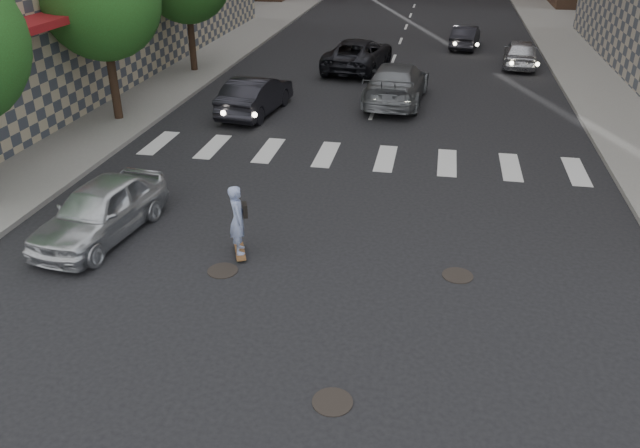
# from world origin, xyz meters

# --- Properties ---
(ground) EXTENTS (160.00, 160.00, 0.00)m
(ground) POSITION_xyz_m (0.00, 0.00, 0.00)
(ground) COLOR black
(ground) RESTS_ON ground
(sidewalk_left) EXTENTS (13.00, 80.00, 0.15)m
(sidewalk_left) POSITION_xyz_m (-14.50, 20.00, 0.07)
(sidewalk_left) COLOR gray
(sidewalk_left) RESTS_ON ground
(manhole_a) EXTENTS (0.70, 0.70, 0.02)m
(manhole_a) POSITION_xyz_m (1.20, -2.50, 0.01)
(manhole_a) COLOR black
(manhole_a) RESTS_ON ground
(manhole_b) EXTENTS (0.70, 0.70, 0.02)m
(manhole_b) POSITION_xyz_m (-2.00, 1.20, 0.01)
(manhole_b) COLOR black
(manhole_b) RESTS_ON ground
(manhole_c) EXTENTS (0.70, 0.70, 0.02)m
(manhole_c) POSITION_xyz_m (3.30, 2.00, 0.01)
(manhole_c) COLOR black
(manhole_c) RESTS_ON ground
(skateboarder) EXTENTS (0.61, 0.92, 1.80)m
(skateboarder) POSITION_xyz_m (-1.83, 2.00, 0.94)
(skateboarder) COLOR brown
(skateboarder) RESTS_ON ground
(silver_sedan) EXTENTS (2.23, 4.40, 1.44)m
(silver_sedan) POSITION_xyz_m (-5.50, 2.28, 0.72)
(silver_sedan) COLOR silver
(silver_sedan) RESTS_ON ground
(traffic_car_a) EXTENTS (2.08, 4.67, 1.49)m
(traffic_car_a) POSITION_xyz_m (-4.59, 13.00, 0.74)
(traffic_car_a) COLOR black
(traffic_car_a) RESTS_ON ground
(traffic_car_b) EXTENTS (2.64, 5.81, 1.65)m
(traffic_car_b) POSITION_xyz_m (0.79, 15.63, 0.82)
(traffic_car_b) COLOR slate
(traffic_car_b) RESTS_ON ground
(traffic_car_c) EXTENTS (3.28, 5.88, 1.56)m
(traffic_car_c) POSITION_xyz_m (-1.57, 21.10, 0.78)
(traffic_car_c) COLOR black
(traffic_car_c) RESTS_ON ground
(traffic_car_d) EXTENTS (2.01, 4.25, 1.41)m
(traffic_car_d) POSITION_xyz_m (6.50, 23.33, 0.70)
(traffic_car_d) COLOR #B4B5BB
(traffic_car_d) RESTS_ON ground
(traffic_car_e) EXTENTS (1.86, 4.03, 1.28)m
(traffic_car_e) POSITION_xyz_m (3.81, 27.59, 0.64)
(traffic_car_e) COLOR black
(traffic_car_e) RESTS_ON ground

